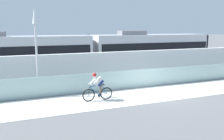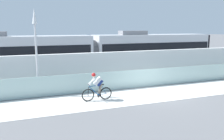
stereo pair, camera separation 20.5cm
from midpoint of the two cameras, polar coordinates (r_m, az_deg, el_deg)
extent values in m
plane|color=slate|center=(15.29, 11.35, -5.57)|extent=(200.00, 200.00, 0.00)
cube|color=silver|center=(15.28, 11.35, -5.55)|extent=(32.00, 3.20, 0.01)
cube|color=silver|center=(16.69, 8.08, -1.95)|extent=(32.00, 0.05, 1.24)
cube|color=white|center=(18.16, 5.42, 0.86)|extent=(32.00, 0.36, 2.34)
cube|color=#595654|center=(20.59, 2.35, -1.28)|extent=(32.00, 0.08, 0.01)
cube|color=#595654|center=(21.89, 0.89, -0.57)|extent=(32.00, 0.08, 0.01)
cube|color=silver|center=(19.43, -21.00, 3.02)|extent=(11.00, 2.50, 3.10)
cube|color=black|center=(19.39, -21.07, 4.05)|extent=(10.56, 2.54, 1.04)
cube|color=#19599E|center=(19.63, -20.75, -0.94)|extent=(10.78, 2.53, 0.28)
cube|color=#232326|center=(19.94, -10.57, -0.78)|extent=(1.40, 1.88, 0.20)
cylinder|color=black|center=(19.26, -10.19, -1.34)|extent=(0.60, 0.10, 0.60)
cylinder|color=black|center=(20.65, -10.91, -0.59)|extent=(0.60, 0.10, 0.60)
cube|color=silver|center=(22.47, 9.81, 4.44)|extent=(11.00, 2.50, 3.10)
cube|color=black|center=(22.44, 9.84, 5.33)|extent=(10.56, 2.54, 1.04)
cube|color=#19599E|center=(22.65, 9.70, 0.99)|extent=(10.78, 2.53, 0.28)
cube|color=slate|center=(21.44, 5.32, 8.91)|extent=(2.40, 1.10, 0.36)
cube|color=#232326|center=(21.14, 1.41, 0.02)|extent=(1.40, 1.88, 0.20)
cylinder|color=black|center=(20.50, 2.16, -0.48)|extent=(0.60, 0.10, 0.60)
cylinder|color=black|center=(21.81, 0.71, 0.18)|extent=(0.60, 0.10, 0.60)
cube|color=#232326|center=(24.62, 16.80, 1.04)|extent=(1.40, 1.88, 0.20)
cylinder|color=black|center=(24.07, 17.82, 0.63)|extent=(0.60, 0.10, 0.60)
cylinder|color=black|center=(25.20, 15.81, 1.15)|extent=(0.60, 0.10, 0.60)
cube|color=black|center=(25.65, 20.42, 4.65)|extent=(0.16, 2.54, 2.94)
cylinder|color=#59595B|center=(20.20, -4.46, 3.92)|extent=(0.60, 2.30, 2.30)
torus|color=black|center=(13.42, -5.34, -6.04)|extent=(0.72, 0.06, 0.72)
cylinder|color=#99999E|center=(13.42, -5.34, -6.04)|extent=(0.07, 0.10, 0.07)
torus|color=black|center=(13.72, -1.09, -5.63)|extent=(0.72, 0.06, 0.72)
cylinder|color=#99999E|center=(13.72, -1.09, -5.63)|extent=(0.07, 0.10, 0.07)
cylinder|color=#144C8C|center=(13.45, -3.96, -5.03)|extent=(0.60, 0.04, 0.58)
cylinder|color=#144C8C|center=(13.56, -2.43, -4.83)|extent=(0.22, 0.04, 0.59)
cylinder|color=#144C8C|center=(13.41, -3.61, -3.80)|extent=(0.76, 0.04, 0.07)
cylinder|color=#144C8C|center=(13.66, -1.93, -5.83)|extent=(0.43, 0.03, 0.09)
cylinder|color=#144C8C|center=(13.62, -1.58, -4.63)|extent=(0.27, 0.02, 0.53)
cylinder|color=black|center=(13.36, -5.25, -5.02)|extent=(0.08, 0.03, 0.49)
cube|color=black|center=(13.51, -2.08, -3.52)|extent=(0.24, 0.10, 0.05)
cylinder|color=black|center=(13.28, -5.18, -3.57)|extent=(0.03, 0.58, 0.03)
cylinder|color=#262628|center=(13.61, -2.78, -6.04)|extent=(0.18, 0.02, 0.18)
cube|color=silver|center=(13.39, -2.98, -2.71)|extent=(0.50, 0.28, 0.51)
cube|color=navy|center=(13.44, -2.59, -3.05)|extent=(0.38, 0.30, 0.38)
sphere|color=beige|center=(13.25, -3.98, -1.33)|extent=(0.20, 0.20, 0.20)
sphere|color=red|center=(13.24, -3.98, -1.18)|extent=(0.23, 0.23, 0.23)
cylinder|color=silver|center=(13.29, -4.45, -2.78)|extent=(0.44, 0.41, 0.41)
cylinder|color=silver|center=(13.29, -4.45, -2.78)|extent=(0.44, 0.41, 0.41)
cylinder|color=#726656|center=(13.56, -2.51, -5.02)|extent=(0.29, 0.33, 0.80)
cylinder|color=#726656|center=(13.53, -2.52, -4.45)|extent=(0.29, 0.33, 0.54)
cylinder|color=gray|center=(15.16, -16.80, -5.55)|extent=(0.24, 0.24, 0.20)
cylinder|color=silver|center=(14.75, -17.22, 2.33)|extent=(0.12, 0.12, 4.20)
cone|color=white|center=(14.64, -17.76, 12.26)|extent=(0.28, 0.28, 0.90)
camera|label=1|loc=(0.10, -89.63, 0.07)|focal=38.09mm
camera|label=2|loc=(0.10, 90.37, -0.07)|focal=38.09mm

